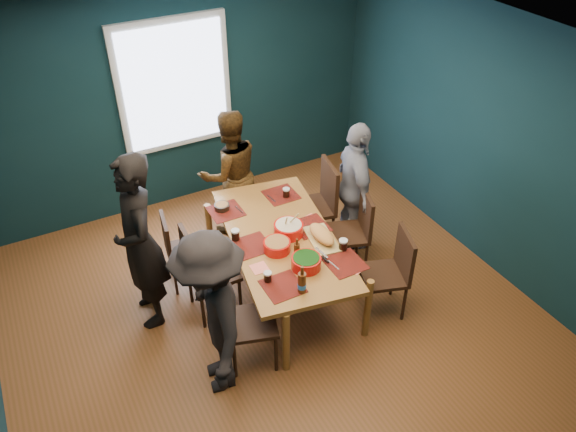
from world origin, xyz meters
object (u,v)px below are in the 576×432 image
at_px(person_far_left, 140,243).
at_px(bowl_herbs, 306,262).
at_px(chair_left_mid, 203,267).
at_px(dining_table, 282,242).
at_px(chair_right_near, 393,267).
at_px(person_back, 230,174).
at_px(chair_right_mid, 356,226).
at_px(bowl_dumpling, 289,229).
at_px(bowl_salad, 277,246).
at_px(person_right, 355,188).
at_px(person_near_left, 212,315).
at_px(chair_left_far, 177,246).
at_px(chair_right_far, 319,199).
at_px(cutting_board, 322,236).
at_px(chair_left_near, 241,317).

xyz_separation_m(person_far_left, bowl_herbs, (1.28, -0.85, -0.10)).
bearing_deg(person_far_left, chair_left_mid, 69.23).
xyz_separation_m(dining_table, chair_right_near, (0.84, -0.71, -0.13)).
xyz_separation_m(dining_table, person_back, (-0.00, 1.27, 0.09)).
bearing_deg(chair_right_near, chair_right_mid, 104.91).
bearing_deg(dining_table, chair_left_mid, -177.77).
distance_m(chair_right_near, bowl_dumpling, 1.08).
height_order(bowl_salad, bowl_dumpling, bowl_dumpling).
xyz_separation_m(chair_right_near, bowl_salad, (-0.98, 0.54, 0.26)).
bearing_deg(dining_table, chair_right_near, -30.40).
bearing_deg(person_right, person_near_left, 133.26).
xyz_separation_m(chair_left_far, person_back, (0.88, 0.64, 0.27)).
relative_size(person_far_left, person_near_left, 1.13).
height_order(chair_left_mid, chair_right_far, chair_right_far).
bearing_deg(person_near_left, person_right, 128.00).
distance_m(chair_left_mid, chair_right_near, 1.84).
relative_size(chair_right_mid, bowl_herbs, 3.42).
bearing_deg(cutting_board, chair_left_mid, 171.77).
height_order(person_far_left, bowl_herbs, person_far_left).
xyz_separation_m(chair_left_far, person_right, (1.98, -0.28, 0.27)).
bearing_deg(person_far_left, chair_left_near, 34.38).
distance_m(chair_left_mid, bowl_salad, 0.75).
height_order(chair_left_mid, bowl_dumpling, bowl_dumpling).
bearing_deg(bowl_salad, person_far_left, 156.23).
bearing_deg(bowl_salad, bowl_dumpling, 38.23).
height_order(chair_right_near, person_far_left, person_far_left).
bearing_deg(chair_left_mid, bowl_dumpling, -5.49).
height_order(chair_left_near, person_right, person_right).
bearing_deg(person_near_left, person_back, 163.88).
bearing_deg(person_near_left, chair_right_far, 136.52).
height_order(chair_left_far, bowl_salad, chair_left_far).
distance_m(chair_left_mid, chair_right_far, 1.63).
relative_size(chair_right_mid, chair_right_near, 1.00).
height_order(chair_right_far, bowl_salad, chair_right_far).
bearing_deg(person_back, bowl_dumpling, 94.76).
xyz_separation_m(person_far_left, person_back, (1.30, 0.94, -0.14)).
distance_m(chair_right_mid, person_back, 1.56).
relative_size(person_back, bowl_herbs, 5.60).
height_order(dining_table, bowl_dumpling, bowl_dumpling).
distance_m(dining_table, chair_left_far, 1.10).
xyz_separation_m(chair_right_far, bowl_salad, (-0.90, -0.73, 0.20)).
height_order(dining_table, chair_left_mid, chair_left_mid).
distance_m(chair_left_far, cutting_board, 1.51).
relative_size(bowl_salad, bowl_herbs, 0.95).
relative_size(chair_left_far, cutting_board, 1.45).
height_order(person_right, cutting_board, person_right).
distance_m(dining_table, person_near_left, 1.26).
xyz_separation_m(chair_left_far, bowl_salad, (0.74, -0.81, 0.31)).
xyz_separation_m(chair_right_mid, person_near_left, (-1.91, -0.73, 0.26)).
relative_size(bowl_salad, cutting_board, 0.44).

